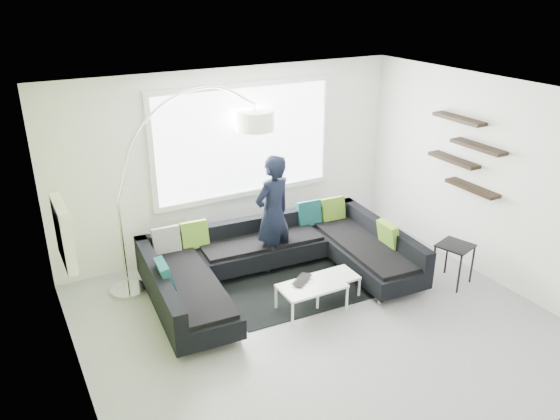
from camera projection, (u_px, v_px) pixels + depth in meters
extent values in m
plane|color=gray|center=(318.00, 323.00, 6.80)|extent=(5.50, 5.50, 0.00)
cube|color=white|center=(232.00, 161.00, 8.27)|extent=(5.50, 0.04, 2.80)
cube|color=white|center=(496.00, 335.00, 4.23)|extent=(5.50, 0.04, 2.80)
cube|color=white|center=(70.00, 279.00, 5.03)|extent=(0.04, 5.00, 2.80)
cube|color=white|center=(490.00, 181.00, 7.47)|extent=(0.04, 5.00, 2.80)
cube|color=white|center=(325.00, 98.00, 5.70)|extent=(5.50, 5.00, 0.04)
cube|color=#93C638|center=(72.00, 278.00, 5.04)|extent=(0.01, 5.00, 2.80)
cube|color=white|center=(245.00, 141.00, 8.21)|extent=(2.96, 0.06, 1.68)
cube|color=silver|center=(65.00, 233.00, 5.47)|extent=(0.12, 0.66, 0.66)
cube|color=black|center=(465.00, 153.00, 7.62)|extent=(0.20, 1.24, 0.95)
cube|color=black|center=(280.00, 274.00, 7.54)|extent=(3.65, 2.41, 0.37)
cube|color=black|center=(280.00, 254.00, 7.41)|extent=(3.65, 2.41, 0.28)
cube|color=#4C7219|center=(280.00, 250.00, 7.39)|extent=(3.15, 0.40, 0.39)
cube|color=black|center=(298.00, 283.00, 7.66)|extent=(2.22, 1.67, 0.01)
cube|color=white|center=(322.00, 291.00, 7.16)|extent=(1.10, 0.65, 0.36)
cube|color=black|center=(453.00, 264.00, 7.58)|extent=(0.54, 0.54, 0.59)
imported|color=black|center=(273.00, 214.00, 7.74)|extent=(0.87, 0.77, 1.74)
imported|color=black|center=(306.00, 281.00, 7.01)|extent=(0.59, 0.58, 0.03)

